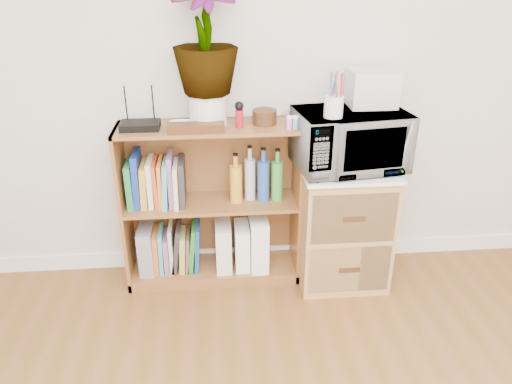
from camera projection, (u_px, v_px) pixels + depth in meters
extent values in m
cube|color=white|center=(269.00, 252.00, 3.20)|extent=(4.00, 0.02, 0.10)
cube|color=brown|center=(212.00, 205.00, 2.86)|extent=(1.00, 0.30, 0.95)
cube|color=#9E7542|center=(342.00, 225.00, 2.91)|extent=(0.50, 0.45, 0.70)
imported|color=silver|center=(349.00, 140.00, 2.67)|extent=(0.62, 0.46, 0.32)
cylinder|color=white|center=(334.00, 107.00, 2.49)|extent=(0.10, 0.10, 0.11)
cube|color=silver|center=(372.00, 88.00, 2.66)|extent=(0.25, 0.21, 0.20)
cube|color=black|center=(140.00, 125.00, 2.60)|extent=(0.20, 0.14, 0.04)
imported|color=white|center=(181.00, 125.00, 2.61)|extent=(0.13, 0.13, 0.03)
cylinder|color=silver|center=(208.00, 109.00, 2.64)|extent=(0.20, 0.20, 0.17)
imported|color=#3A7D32|center=(205.00, 35.00, 2.47)|extent=(0.33, 0.33, 0.59)
cube|color=#391D0F|center=(196.00, 128.00, 2.55)|extent=(0.29, 0.07, 0.05)
cylinder|color=#A3141D|center=(239.00, 119.00, 2.61)|extent=(0.04, 0.04, 0.09)
cylinder|color=#3A240F|center=(265.00, 117.00, 2.67)|extent=(0.13, 0.13, 0.08)
cube|color=#D6778F|center=(295.00, 124.00, 2.60)|extent=(0.10, 0.04, 0.05)
cube|color=gray|center=(147.00, 248.00, 2.94)|extent=(0.08, 0.22, 0.28)
cube|color=silver|center=(223.00, 245.00, 2.97)|extent=(0.09, 0.23, 0.29)
cube|color=white|center=(242.00, 245.00, 2.98)|extent=(0.08, 0.21, 0.27)
cube|color=white|center=(258.00, 240.00, 2.98)|extent=(0.10, 0.26, 0.33)
cube|color=#217D42|center=(131.00, 184.00, 2.76)|extent=(0.03, 0.20, 0.25)
cube|color=navy|center=(137.00, 179.00, 2.75)|extent=(0.04, 0.20, 0.31)
cube|color=gold|center=(145.00, 185.00, 2.77)|extent=(0.04, 0.20, 0.24)
cube|color=silver|center=(151.00, 183.00, 2.77)|extent=(0.03, 0.20, 0.26)
cube|color=#C64921|center=(156.00, 183.00, 2.77)|extent=(0.03, 0.20, 0.26)
cube|color=orange|center=(161.00, 183.00, 2.77)|extent=(0.02, 0.20, 0.26)
cube|color=#46A8A7|center=(166.00, 182.00, 2.77)|extent=(0.04, 0.20, 0.27)
cube|color=#8C689C|center=(171.00, 179.00, 2.77)|extent=(0.03, 0.20, 0.30)
cube|color=beige|center=(177.00, 183.00, 2.78)|extent=(0.03, 0.20, 0.25)
cube|color=#292929|center=(182.00, 181.00, 2.78)|extent=(0.03, 0.20, 0.26)
cylinder|color=gold|center=(236.00, 178.00, 2.80)|extent=(0.07, 0.07, 0.28)
cylinder|color=#AFB7C6|center=(250.00, 175.00, 2.80)|extent=(0.06, 0.06, 0.31)
cylinder|color=#2551AD|center=(263.00, 175.00, 2.81)|extent=(0.07, 0.07, 0.31)
cylinder|color=green|center=(277.00, 175.00, 2.81)|extent=(0.07, 0.07, 0.30)
cube|color=#CA6323|center=(157.00, 250.00, 2.95)|extent=(0.03, 0.19, 0.25)
cube|color=teal|center=(162.00, 249.00, 2.95)|extent=(0.03, 0.19, 0.26)
cube|color=slate|center=(167.00, 251.00, 2.96)|extent=(0.03, 0.19, 0.22)
cube|color=beige|center=(172.00, 246.00, 2.95)|extent=(0.02, 0.19, 0.29)
cube|color=#2A2A2A|center=(177.00, 247.00, 2.96)|extent=(0.07, 0.19, 0.28)
cube|color=tan|center=(183.00, 250.00, 2.97)|extent=(0.05, 0.19, 0.23)
cube|color=brown|center=(188.00, 250.00, 2.97)|extent=(0.03, 0.19, 0.23)
cube|color=#227A20|center=(192.00, 246.00, 2.96)|extent=(0.06, 0.19, 0.28)
cube|color=#183E94|center=(197.00, 245.00, 2.96)|extent=(0.04, 0.19, 0.29)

